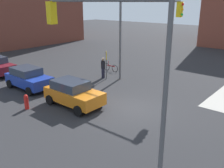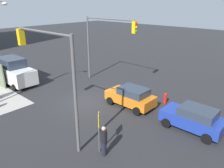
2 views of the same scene
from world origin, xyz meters
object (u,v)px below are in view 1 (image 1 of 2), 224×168
at_px(fire_hydrant, 26,102).
at_px(bicycle_at_crosswalk, 111,67).
at_px(traffic_signal_se_corner, 111,47).
at_px(coupe_orange, 73,93).
at_px(traffic_signal_nw_corner, 142,26).
at_px(pedestrian_crossing, 103,68).
at_px(sedan_blue, 28,78).

distance_m(fire_hydrant, bicycle_at_crosswalk, 10.36).
xyz_separation_m(traffic_signal_se_corner, fire_hydrant, (-7.07, 0.30, -4.19)).
height_order(fire_hydrant, coupe_orange, coupe_orange).
xyz_separation_m(traffic_signal_se_corner, bicycle_at_crosswalk, (-8.87, 10.50, -4.33)).
xyz_separation_m(fire_hydrant, bicycle_at_crosswalk, (-1.80, 10.20, -0.14)).
bearing_deg(traffic_signal_nw_corner, coupe_orange, -96.64).
distance_m(coupe_orange, bicycle_at_crosswalk, 8.74).
xyz_separation_m(pedestrian_crossing, bicycle_at_crosswalk, (-1.00, 2.20, -0.59)).
height_order(sedan_blue, bicycle_at_crosswalk, sedan_blue).
bearing_deg(fire_hydrant, sedan_blue, 145.25).
bearing_deg(fire_hydrant, bicycle_at_crosswalk, 100.03).
distance_m(traffic_signal_nw_corner, traffic_signal_se_corner, 10.07).
bearing_deg(traffic_signal_nw_corner, bicycle_at_crosswalk, 160.98).
bearing_deg(coupe_orange, traffic_signal_se_corner, -25.80).
relative_size(fire_hydrant, sedan_blue, 0.24).
xyz_separation_m(sedan_blue, pedestrian_crossing, (2.50, 5.71, 0.10)).
height_order(traffic_signal_se_corner, fire_hydrant, traffic_signal_se_corner).
height_order(traffic_signal_nw_corner, coupe_orange, traffic_signal_nw_corner).
height_order(traffic_signal_nw_corner, pedestrian_crossing, traffic_signal_nw_corner).
xyz_separation_m(traffic_signal_nw_corner, sedan_blue, (-5.84, -6.41, -3.78)).
height_order(fire_hydrant, sedan_blue, sedan_blue).
xyz_separation_m(traffic_signal_se_corner, sedan_blue, (-10.36, 2.59, -3.84)).
distance_m(coupe_orange, pedestrian_crossing, 6.31).
distance_m(fire_hydrant, pedestrian_crossing, 8.05).
height_order(traffic_signal_se_corner, coupe_orange, traffic_signal_se_corner).
distance_m(traffic_signal_se_corner, pedestrian_crossing, 12.03).
height_order(fire_hydrant, bicycle_at_crosswalk, bicycle_at_crosswalk).
distance_m(traffic_signal_nw_corner, bicycle_at_crosswalk, 6.28).
bearing_deg(traffic_signal_se_corner, pedestrian_crossing, 133.47).
distance_m(fire_hydrant, coupe_orange, 2.90).
xyz_separation_m(traffic_signal_nw_corner, traffic_signal_se_corner, (4.52, -9.00, 0.05)).
relative_size(traffic_signal_se_corner, fire_hydrant, 6.91).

